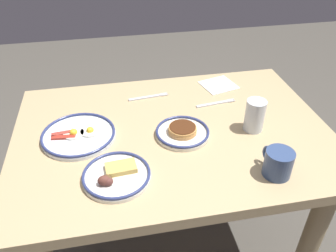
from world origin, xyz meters
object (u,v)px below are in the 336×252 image
at_px(drinking_glass, 254,117).
at_px(fork_far, 216,103).
at_px(fork_near, 149,97).
at_px(plate_center_pancakes, 116,175).
at_px(coffee_mug, 278,163).
at_px(plate_near_main, 182,132).
at_px(plate_far_companion, 79,135).
at_px(paper_napkin, 219,85).

height_order(drinking_glass, fork_far, drinking_glass).
bearing_deg(drinking_glass, fork_near, -40.74).
xyz_separation_m(plate_center_pancakes, coffee_mug, (-0.52, 0.08, 0.03)).
bearing_deg(drinking_glass, fork_far, -67.60).
bearing_deg(plate_center_pancakes, drinking_glass, -162.20).
xyz_separation_m(plate_near_main, plate_far_companion, (0.39, -0.06, -0.00)).
bearing_deg(plate_far_companion, paper_napkin, -155.89).
height_order(plate_center_pancakes, coffee_mug, coffee_mug).
height_order(plate_center_pancakes, fork_near, plate_center_pancakes).
distance_m(drinking_glass, paper_napkin, 0.37).
relative_size(plate_center_pancakes, fork_near, 1.24).
bearing_deg(coffee_mug, fork_far, -82.30).
bearing_deg(drinking_glass, paper_napkin, -86.51).
distance_m(plate_far_companion, drinking_glass, 0.67).
height_order(plate_center_pancakes, drinking_glass, drinking_glass).
height_order(plate_near_main, drinking_glass, drinking_glass).
height_order(fork_near, fork_far, same).
bearing_deg(paper_napkin, fork_near, 7.87).
bearing_deg(paper_napkin, plate_near_main, 53.63).
relative_size(plate_center_pancakes, paper_napkin, 1.50).
distance_m(plate_center_pancakes, fork_far, 0.60).
xyz_separation_m(plate_near_main, drinking_glass, (-0.28, 0.01, 0.04)).
relative_size(plate_near_main, fork_near, 1.14).
distance_m(coffee_mug, fork_near, 0.66).
xyz_separation_m(plate_center_pancakes, plate_far_companion, (0.12, -0.25, -0.00)).
bearing_deg(fork_near, drinking_glass, 139.26).
relative_size(plate_center_pancakes, coffee_mug, 1.81).
distance_m(coffee_mug, fork_far, 0.46).
distance_m(plate_near_main, paper_napkin, 0.43).
distance_m(plate_center_pancakes, coffee_mug, 0.53).
relative_size(plate_center_pancakes, fork_far, 1.24).
bearing_deg(plate_far_companion, plate_near_main, 171.23).
relative_size(drinking_glass, paper_napkin, 0.85).
distance_m(coffee_mug, drinking_glass, 0.25).
bearing_deg(fork_near, fork_far, 158.69).
bearing_deg(fork_far, plate_center_pancakes, 39.59).
bearing_deg(coffee_mug, paper_napkin, -90.06).
height_order(plate_near_main, plate_far_companion, plate_near_main).
xyz_separation_m(coffee_mug, fork_far, (0.06, -0.46, -0.04)).
relative_size(coffee_mug, paper_napkin, 0.83).
height_order(coffee_mug, drinking_glass, drinking_glass).
relative_size(coffee_mug, drinking_glass, 0.98).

